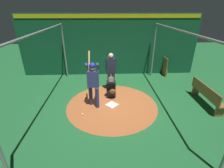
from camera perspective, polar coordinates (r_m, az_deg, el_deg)
ground_plane at (r=6.74m, az=-0.00°, el=-7.34°), size 25.97×25.97×0.00m
dirt_circle at (r=6.73m, az=-0.00°, el=-7.32°), size 3.68×3.68×0.01m
home_plate at (r=6.73m, az=-0.00°, el=-7.25°), size 0.59×0.59×0.01m
batter at (r=6.21m, az=-6.69°, el=1.25°), size 0.68×0.49×2.16m
catcher at (r=7.15m, az=-0.33°, el=-1.69°), size 0.58×0.40×0.98m
umpire at (r=7.53m, az=-0.36°, el=5.01°), size 0.23×0.49×1.81m
back_wall at (r=9.44m, az=-0.96°, el=13.46°), size 0.23×9.97×3.40m
cage_frame at (r=5.88m, az=-0.00°, el=10.20°), size 6.38×4.98×2.92m
bat_rack at (r=10.14m, az=17.87°, el=5.93°), size 0.94×0.20×1.05m
bench at (r=7.61m, az=30.25°, el=-3.15°), size 1.93×0.36×0.85m
baseball_0 at (r=7.22m, az=-1.79°, el=-4.57°), size 0.07×0.07×0.07m
baseball_1 at (r=6.22m, az=-10.31°, el=-10.40°), size 0.07×0.07×0.07m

